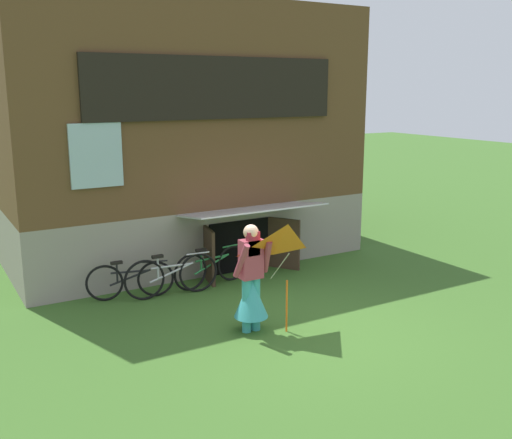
{
  "coord_description": "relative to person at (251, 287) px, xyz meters",
  "views": [
    {
      "loc": [
        -5.09,
        -7.09,
        3.65
      ],
      "look_at": [
        -0.14,
        1.3,
        1.47
      ],
      "focal_mm": 41.51,
      "sensor_mm": 36.0,
      "label": 1
    }
  ],
  "objects": [
    {
      "name": "log_house",
      "position": [
        0.84,
        5.41,
        1.95
      ],
      "size": [
        7.3,
        6.44,
        5.31
      ],
      "color": "gray",
      "rests_on": "ground_plane"
    },
    {
      "name": "bicycle_green",
      "position": [
        0.43,
        2.23,
        -0.34
      ],
      "size": [
        1.64,
        0.27,
        0.75
      ],
      "rotation": [
        0.0,
        0.0,
        0.14
      ],
      "color": "black",
      "rests_on": "ground_plane"
    },
    {
      "name": "bicycle_silver",
      "position": [
        -0.44,
        2.07,
        -0.33
      ],
      "size": [
        1.72,
        0.2,
        0.79
      ],
      "rotation": [
        0.0,
        0.0,
        -0.09
      ],
      "color": "black",
      "rests_on": "ground_plane"
    },
    {
      "name": "person",
      "position": [
        0.0,
        0.0,
        0.0
      ],
      "size": [
        0.61,
        0.53,
        1.67
      ],
      "rotation": [
        0.0,
        0.0,
        0.13
      ],
      "color": "teal",
      "rests_on": "ground_plane"
    },
    {
      "name": "ground_plane",
      "position": [
        0.84,
        -0.25,
        -0.71
      ],
      "size": [
        60.0,
        60.0,
        0.0
      ],
      "primitive_type": "plane",
      "color": "#386023"
    },
    {
      "name": "kite",
      "position": [
        0.32,
        -0.5,
        0.64
      ],
      "size": [
        0.9,
        0.83,
        1.66
      ],
      "color": "orange",
      "rests_on": "ground_plane"
    },
    {
      "name": "bicycle_black",
      "position": [
        -1.12,
        2.31,
        -0.36
      ],
      "size": [
        1.49,
        0.44,
        0.7
      ],
      "rotation": [
        0.0,
        0.0,
        -0.26
      ],
      "color": "black",
      "rests_on": "ground_plane"
    }
  ]
}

